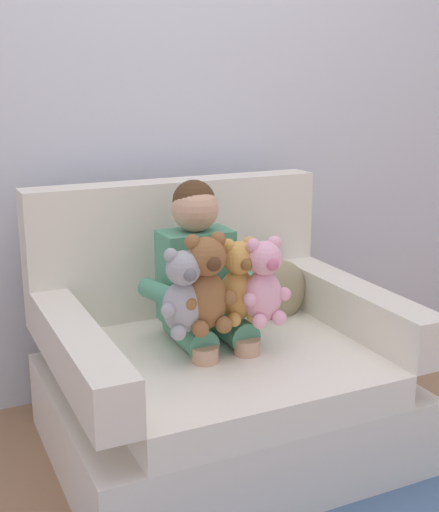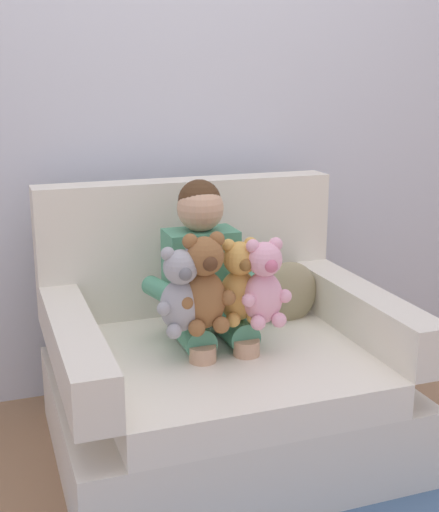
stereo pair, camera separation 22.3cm
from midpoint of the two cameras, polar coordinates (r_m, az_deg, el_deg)
ground_plane at (r=2.67m, az=2.78°, el=-15.73°), size 8.00×8.00×0.00m
back_wall at (r=2.97m, az=-2.31°, el=13.80°), size 6.00×0.10×2.60m
armchair at (r=2.58m, az=2.42°, el=-9.64°), size 1.20×1.01×0.95m
seated_child at (r=2.48m, az=1.49°, el=-2.34°), size 0.45×0.39×0.82m
plush_grey at (r=2.26m, az=-0.42°, el=-3.13°), size 0.18×0.14×0.30m
plush_pink at (r=2.35m, az=6.45°, el=-2.44°), size 0.18×0.15×0.31m
plush_honey at (r=2.36m, az=4.37°, el=-2.31°), size 0.18×0.14×0.30m
plush_brown at (r=2.28m, az=1.51°, el=-2.49°), size 0.20×0.16×0.34m
throw_pillow at (r=2.75m, az=8.00°, el=-3.16°), size 0.27×0.14×0.26m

